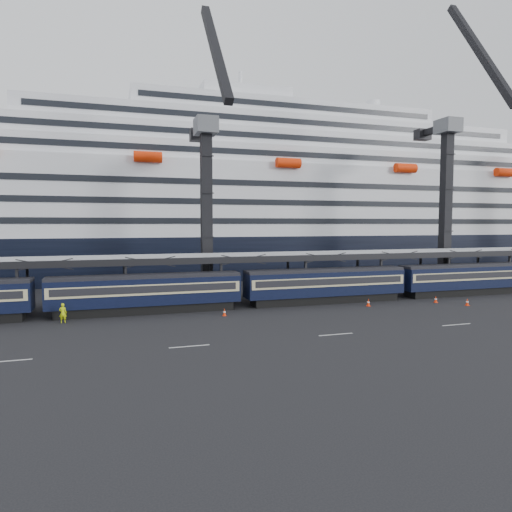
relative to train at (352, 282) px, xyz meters
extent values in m
plane|color=black|center=(4.65, -10.00, -2.20)|extent=(260.00, 260.00, 0.00)
cube|color=beige|center=(-33.35, -14.00, -2.19)|extent=(3.00, 0.15, 0.02)
cube|color=beige|center=(-21.35, -14.00, -2.19)|extent=(3.00, 0.15, 0.02)
cube|color=beige|center=(-9.35, -14.00, -2.19)|extent=(3.00, 0.15, 0.02)
cube|color=beige|center=(2.65, -14.00, -2.19)|extent=(3.00, 0.15, 0.02)
cube|color=black|center=(-23.35, 0.00, -1.75)|extent=(17.48, 2.40, 0.90)
cube|color=black|center=(-23.35, 0.00, 0.05)|extent=(19.00, 2.80, 2.70)
cube|color=#C5BB8B|center=(-23.35, 0.00, 0.35)|extent=(18.62, 2.92, 1.05)
cube|color=black|center=(-23.35, 0.00, 0.40)|extent=(17.86, 2.98, 0.70)
cube|color=black|center=(-23.35, 0.00, 1.55)|extent=(19.00, 2.50, 0.35)
cube|color=black|center=(-3.35, 0.00, -1.75)|extent=(17.48, 2.40, 0.90)
cube|color=black|center=(-3.35, 0.00, 0.05)|extent=(19.00, 2.80, 2.70)
cube|color=#C5BB8B|center=(-3.35, 0.00, 0.35)|extent=(18.62, 2.92, 1.05)
cube|color=black|center=(-3.35, 0.00, 0.40)|extent=(17.86, 2.98, 0.70)
cube|color=black|center=(-3.35, 0.00, 1.55)|extent=(19.00, 2.50, 0.35)
cube|color=black|center=(16.65, 0.00, -1.75)|extent=(17.48, 2.40, 0.90)
cube|color=black|center=(16.65, 0.00, 0.05)|extent=(19.00, 2.80, 2.70)
cube|color=#C5BB8B|center=(16.65, 0.00, 0.35)|extent=(18.62, 2.92, 1.05)
cube|color=black|center=(16.65, 0.00, 0.40)|extent=(17.86, 2.98, 0.70)
cube|color=black|center=(16.65, 0.00, 1.55)|extent=(19.00, 2.50, 0.35)
cube|color=#A1A5A9|center=(4.65, 4.00, 3.20)|extent=(130.00, 6.00, 0.25)
cube|color=black|center=(4.65, 1.00, 2.90)|extent=(130.00, 0.25, 0.70)
cube|color=black|center=(4.65, 7.00, 2.90)|extent=(130.00, 0.25, 0.70)
cube|color=black|center=(-35.35, 1.20, 0.50)|extent=(0.25, 0.25, 5.40)
cube|color=black|center=(-35.35, 6.80, 0.50)|extent=(0.25, 0.25, 5.40)
cube|color=black|center=(-25.35, 1.20, 0.50)|extent=(0.25, 0.25, 5.40)
cube|color=black|center=(-25.35, 6.80, 0.50)|extent=(0.25, 0.25, 5.40)
cube|color=black|center=(-15.35, 1.20, 0.50)|extent=(0.25, 0.25, 5.40)
cube|color=black|center=(-15.35, 6.80, 0.50)|extent=(0.25, 0.25, 5.40)
cube|color=black|center=(-5.35, 1.20, 0.50)|extent=(0.25, 0.25, 5.40)
cube|color=black|center=(-5.35, 6.80, 0.50)|extent=(0.25, 0.25, 5.40)
cube|color=black|center=(4.65, 1.20, 0.50)|extent=(0.25, 0.25, 5.40)
cube|color=black|center=(4.65, 6.80, 0.50)|extent=(0.25, 0.25, 5.40)
cube|color=black|center=(14.65, 1.20, 0.50)|extent=(0.25, 0.25, 5.40)
cube|color=black|center=(14.65, 6.80, 0.50)|extent=(0.25, 0.25, 5.40)
cube|color=black|center=(24.65, 1.20, 0.50)|extent=(0.25, 0.25, 5.40)
cube|color=black|center=(24.65, 6.80, 0.50)|extent=(0.25, 0.25, 5.40)
cube|color=black|center=(4.65, 36.00, 1.30)|extent=(200.00, 28.00, 7.00)
cube|color=white|center=(4.65, 36.00, 10.80)|extent=(190.00, 26.88, 12.00)
cube|color=white|center=(4.65, 36.00, 18.30)|extent=(160.00, 24.64, 3.00)
cube|color=black|center=(4.65, 23.63, 18.30)|extent=(153.60, 0.12, 0.90)
cube|color=white|center=(4.65, 36.00, 21.30)|extent=(124.00, 21.84, 3.00)
cube|color=black|center=(4.65, 25.03, 21.30)|extent=(119.04, 0.12, 0.90)
cube|color=white|center=(4.65, 36.00, 24.30)|extent=(90.00, 19.04, 3.00)
cube|color=black|center=(4.65, 26.43, 24.30)|extent=(86.40, 0.12, 0.90)
cube|color=white|center=(4.65, 36.00, 27.30)|extent=(56.00, 16.24, 3.00)
cube|color=black|center=(4.65, 27.83, 27.30)|extent=(53.76, 0.12, 0.90)
cube|color=white|center=(-3.35, 36.00, 29.80)|extent=(16.00, 12.00, 2.50)
cylinder|color=white|center=(24.65, 36.00, 30.30)|extent=(2.80, 2.80, 3.00)
cylinder|color=#F82F07|center=(-21.35, 21.96, 16.60)|extent=(4.00, 1.60, 1.60)
cylinder|color=#F82F07|center=(0.65, 21.96, 16.60)|extent=(4.00, 1.60, 1.60)
cylinder|color=#F82F07|center=(22.65, 21.96, 16.60)|extent=(4.00, 1.60, 1.60)
cylinder|color=#F82F07|center=(44.65, 21.96, 16.60)|extent=(4.00, 1.60, 1.60)
cube|color=#4B4E52|center=(-15.35, 9.00, -1.20)|extent=(4.50, 4.50, 2.00)
cube|color=black|center=(-15.35, 9.00, 8.80)|extent=(1.30, 1.30, 18.00)
cube|color=#4B4E52|center=(-15.35, 9.00, 18.80)|extent=(2.60, 3.20, 2.00)
cube|color=black|center=(-15.35, 3.21, 25.69)|extent=(0.90, 12.26, 14.37)
cube|color=black|center=(-15.35, 11.52, 18.80)|extent=(0.90, 5.04, 0.90)
cube|color=black|center=(-15.35, 14.04, 18.60)|extent=(2.20, 1.60, 1.60)
cube|color=#4B4E52|center=(19.65, 8.00, -1.20)|extent=(4.50, 4.50, 2.00)
cube|color=black|center=(19.65, 8.00, 9.80)|extent=(1.30, 1.30, 20.00)
cube|color=#4B4E52|center=(19.65, 8.00, 20.80)|extent=(2.60, 3.20, 2.00)
cube|color=black|center=(19.65, 2.26, 28.99)|extent=(0.90, 12.21, 16.90)
cube|color=black|center=(19.65, 10.80, 20.80)|extent=(0.90, 5.60, 0.90)
cube|color=black|center=(19.65, 13.60, 20.60)|extent=(2.20, 1.60, 1.60)
imported|color=#CEE50C|center=(-31.03, -2.50, -1.29)|extent=(0.69, 0.48, 1.82)
cube|color=#F82F07|center=(-16.22, -3.82, -2.18)|extent=(0.37, 0.37, 0.04)
cone|color=#F82F07|center=(-16.22, -3.82, -1.81)|extent=(0.31, 0.31, 0.70)
cylinder|color=white|center=(-16.22, -3.82, -1.81)|extent=(0.26, 0.26, 0.12)
cube|color=#F82F07|center=(0.12, -3.44, -2.18)|extent=(0.41, 0.41, 0.04)
cone|color=#F82F07|center=(0.12, -3.44, -1.77)|extent=(0.35, 0.35, 0.78)
cylinder|color=white|center=(0.12, -3.44, -1.77)|extent=(0.29, 0.29, 0.13)
cube|color=#F82F07|center=(10.74, -6.44, -2.18)|extent=(0.40, 0.40, 0.04)
cone|color=#F82F07|center=(10.74, -6.44, -1.78)|extent=(0.34, 0.34, 0.76)
cylinder|color=white|center=(10.74, -6.44, -1.78)|extent=(0.28, 0.28, 0.13)
cube|color=#F82F07|center=(8.73, -3.77, -2.18)|extent=(0.39, 0.39, 0.04)
cone|color=#F82F07|center=(8.73, -3.77, -1.79)|extent=(0.33, 0.33, 0.73)
cylinder|color=white|center=(8.73, -3.77, -1.79)|extent=(0.27, 0.27, 0.12)
camera|label=1|loc=(-26.63, -46.96, 6.79)|focal=32.00mm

